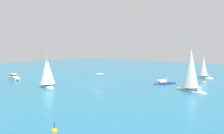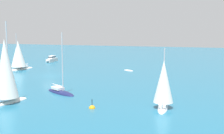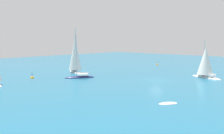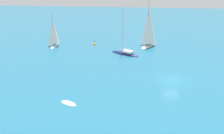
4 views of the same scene
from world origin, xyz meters
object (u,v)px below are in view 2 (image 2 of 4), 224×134
object	(u,v)px
sailboat	(19,56)
sloop	(5,73)
sloop_1	(60,92)
mooring_buoy	(92,108)
sailboat_1	(163,86)
launch	(51,59)
skiff	(129,71)

from	to	relation	value
sailboat	sloop	size ratio (longest dim) A/B	0.77
sloop	sloop_1	bearing A→B (deg)	-10.93
sloop	mooring_buoy	bearing A→B (deg)	-67.70
sailboat_1	mooring_buoy	distance (m)	9.33
sloop_1	sailboat_1	world-z (taller)	sloop_1
sloop_1	launch	bearing A→B (deg)	149.92
sloop	sailboat_1	world-z (taller)	sloop
sailboat	sloop_1	bearing A→B (deg)	61.88
mooring_buoy	sloop_1	bearing A→B (deg)	135.73
mooring_buoy	skiff	bearing A→B (deg)	92.57
mooring_buoy	launch	bearing A→B (deg)	120.61
sailboat	sloop_1	xyz separation A→B (m)	(18.57, -19.82, -2.90)
launch	skiff	xyz separation A→B (m)	(23.41, -10.43, -0.65)
sailboat	launch	size ratio (longest dim) A/B	1.71
skiff	sloop_1	xyz separation A→B (m)	(-5.86, -24.43, 0.16)
sailboat	sloop	xyz separation A→B (m)	(13.96, -27.10, 0.95)
sailboat	sloop_1	distance (m)	27.32
launch	sloop_1	xyz separation A→B (m)	(17.55, -34.86, -0.50)
sailboat	skiff	xyz separation A→B (m)	(24.43, 4.60, -3.05)
skiff	sailboat_1	size ratio (longest dim) A/B	0.35
sloop_1	sailboat_1	bearing A→B (deg)	16.27
sailboat	sailboat_1	xyz separation A→B (m)	(34.45, -24.66, -0.22)
sailboat_1	launch	bearing A→B (deg)	39.33
sailboat	mooring_buoy	world-z (taller)	sailboat
sailboat	sloop	distance (m)	30.51
skiff	sloop_1	distance (m)	25.12
mooring_buoy	sailboat	bearing A→B (deg)	133.84
sloop	sailboat_1	size ratio (longest dim) A/B	1.42
sailboat_1	sailboat	bearing A→B (deg)	53.64
sailboat	skiff	size ratio (longest dim) A/B	3.11
sloop	sloop_1	world-z (taller)	sloop
sloop_1	sailboat_1	size ratio (longest dim) A/B	1.22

